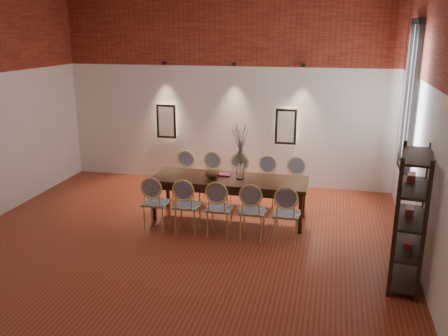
% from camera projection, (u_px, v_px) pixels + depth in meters
% --- Properties ---
extents(floor, '(7.00, 7.00, 0.02)m').
position_uv_depth(floor, '(174.00, 251.00, 7.20)').
color(floor, brown).
rests_on(floor, ground).
extents(wall_back, '(7.00, 0.10, 4.00)m').
position_uv_depth(wall_back, '(226.00, 90.00, 9.96)').
color(wall_back, silver).
rests_on(wall_back, ground).
extents(wall_front, '(7.00, 0.10, 4.00)m').
position_uv_depth(wall_front, '(1.00, 210.00, 3.32)').
color(wall_front, silver).
rests_on(wall_front, ground).
extents(wall_right, '(0.10, 7.00, 4.00)m').
position_uv_depth(wall_right, '(441.00, 132.00, 5.87)').
color(wall_right, silver).
rests_on(wall_right, ground).
extents(brick_band_back, '(7.00, 0.02, 1.50)m').
position_uv_depth(brick_band_back, '(225.00, 28.00, 9.55)').
color(brick_band_back, maroon).
rests_on(brick_band_back, ground).
extents(brick_band_right, '(0.02, 7.00, 1.50)m').
position_uv_depth(brick_band_right, '(448.00, 27.00, 5.54)').
color(brick_band_right, maroon).
rests_on(brick_band_right, ground).
extents(niche_left, '(0.36, 0.06, 0.66)m').
position_uv_depth(niche_left, '(167.00, 121.00, 10.35)').
color(niche_left, '#FFEAC6').
rests_on(niche_left, wall_back).
extents(niche_right, '(0.36, 0.06, 0.66)m').
position_uv_depth(niche_right, '(286.00, 126.00, 9.78)').
color(niche_right, '#FFEAC6').
rests_on(niche_right, wall_back).
extents(spot_fixture_left, '(0.08, 0.10, 0.08)m').
position_uv_depth(spot_fixture_left, '(164.00, 63.00, 9.97)').
color(spot_fixture_left, black).
rests_on(spot_fixture_left, wall_back).
extents(spot_fixture_mid, '(0.08, 0.10, 0.08)m').
position_uv_depth(spot_fixture_mid, '(234.00, 64.00, 9.64)').
color(spot_fixture_mid, black).
rests_on(spot_fixture_mid, wall_back).
extents(spot_fixture_right, '(0.08, 0.10, 0.08)m').
position_uv_depth(spot_fixture_right, '(303.00, 65.00, 9.34)').
color(spot_fixture_right, black).
rests_on(spot_fixture_right, wall_back).
extents(window_glass, '(0.02, 0.78, 2.38)m').
position_uv_depth(window_glass, '(411.00, 98.00, 7.72)').
color(window_glass, silver).
rests_on(window_glass, wall_right).
extents(window_frame, '(0.08, 0.90, 2.50)m').
position_uv_depth(window_frame, '(410.00, 98.00, 7.72)').
color(window_frame, black).
rests_on(window_frame, wall_right).
extents(window_mullion, '(0.06, 0.06, 2.40)m').
position_uv_depth(window_mullion, '(410.00, 98.00, 7.72)').
color(window_mullion, black).
rests_on(window_mullion, wall_right).
extents(dining_table, '(2.69, 0.87, 0.75)m').
position_uv_depth(dining_table, '(229.00, 199.00, 8.29)').
color(dining_table, '#33180B').
rests_on(dining_table, floor).
extents(chair_near_a, '(0.44, 0.44, 0.94)m').
position_uv_depth(chair_near_a, '(156.00, 203.00, 7.83)').
color(chair_near_a, tan).
rests_on(chair_near_a, floor).
extents(chair_near_b, '(0.44, 0.44, 0.94)m').
position_uv_depth(chair_near_b, '(188.00, 205.00, 7.72)').
color(chair_near_b, tan).
rests_on(chair_near_b, floor).
extents(chair_near_c, '(0.44, 0.44, 0.94)m').
position_uv_depth(chair_near_c, '(220.00, 208.00, 7.60)').
color(chair_near_c, tan).
rests_on(chair_near_c, floor).
extents(chair_near_d, '(0.44, 0.44, 0.94)m').
position_uv_depth(chair_near_d, '(253.00, 211.00, 7.48)').
color(chair_near_d, tan).
rests_on(chair_near_d, floor).
extents(chair_near_e, '(0.44, 0.44, 0.94)m').
position_uv_depth(chair_near_e, '(287.00, 214.00, 7.36)').
color(chair_near_e, tan).
rests_on(chair_near_e, floor).
extents(chair_far_a, '(0.44, 0.44, 0.94)m').
position_uv_depth(chair_far_a, '(183.00, 178.00, 9.17)').
color(chair_far_a, tan).
rests_on(chair_far_a, floor).
extents(chair_far_b, '(0.44, 0.44, 0.94)m').
position_uv_depth(chair_far_b, '(210.00, 179.00, 9.05)').
color(chair_far_b, tan).
rests_on(chair_far_b, floor).
extents(chair_far_c, '(0.44, 0.44, 0.94)m').
position_uv_depth(chair_far_c, '(237.00, 181.00, 8.93)').
color(chair_far_c, tan).
rests_on(chair_far_c, floor).
extents(chair_far_d, '(0.44, 0.44, 0.94)m').
position_uv_depth(chair_far_d, '(266.00, 183.00, 8.81)').
color(chair_far_d, tan).
rests_on(chair_far_d, floor).
extents(chair_far_e, '(0.44, 0.44, 0.94)m').
position_uv_depth(chair_far_e, '(295.00, 186.00, 8.70)').
color(chair_far_e, tan).
rests_on(chair_far_e, floor).
extents(vase, '(0.14, 0.14, 0.30)m').
position_uv_depth(vase, '(240.00, 171.00, 8.10)').
color(vase, silver).
rests_on(vase, dining_table).
extents(dried_branches, '(0.50, 0.50, 0.70)m').
position_uv_depth(dried_branches, '(240.00, 145.00, 7.98)').
color(dried_branches, '#4B402F').
rests_on(dried_branches, vase).
extents(bowl, '(0.24, 0.24, 0.18)m').
position_uv_depth(bowl, '(212.00, 173.00, 8.18)').
color(bowl, brown).
rests_on(bowl, dining_table).
extents(book, '(0.26, 0.18, 0.03)m').
position_uv_depth(book, '(223.00, 175.00, 8.35)').
color(book, maroon).
rests_on(book, dining_table).
extents(shelving_rack, '(0.53, 1.05, 1.80)m').
position_uv_depth(shelving_rack, '(410.00, 218.00, 6.07)').
color(shelving_rack, black).
rests_on(shelving_rack, floor).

